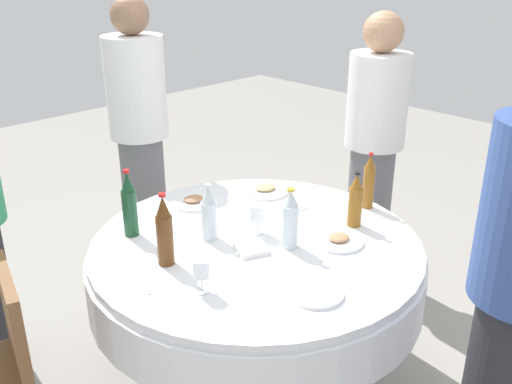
% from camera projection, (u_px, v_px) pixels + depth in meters
% --- Properties ---
extents(ground_plane, '(10.00, 10.00, 0.00)m').
position_uv_depth(ground_plane, '(256.00, 375.00, 2.81)').
color(ground_plane, gray).
extents(dining_table, '(1.47, 1.47, 0.74)m').
position_uv_depth(dining_table, '(256.00, 270.00, 2.58)').
color(dining_table, white).
rests_on(dining_table, ground_plane).
extents(bottle_clear_east, '(0.07, 0.07, 0.26)m').
position_uv_depth(bottle_clear_east, '(209.00, 214.00, 2.50)').
color(bottle_clear_east, silver).
rests_on(bottle_clear_east, dining_table).
extents(bottle_amber_west, '(0.06, 0.06, 0.26)m').
position_uv_depth(bottle_amber_west, '(355.00, 201.00, 2.62)').
color(bottle_amber_west, '#8C5619').
rests_on(bottle_amber_west, dining_table).
extents(bottle_brown_rear, '(0.07, 0.07, 0.31)m').
position_uv_depth(bottle_brown_rear, '(165.00, 232.00, 2.29)').
color(bottle_brown_rear, '#593314').
rests_on(bottle_brown_rear, dining_table).
extents(bottle_dark_green_front, '(0.07, 0.07, 0.31)m').
position_uv_depth(bottle_dark_green_front, '(129.00, 205.00, 2.52)').
color(bottle_dark_green_front, '#194728').
rests_on(bottle_dark_green_front, dining_table).
extents(bottle_clear_left, '(0.07, 0.07, 0.27)m').
position_uv_depth(bottle_clear_left, '(290.00, 220.00, 2.42)').
color(bottle_clear_left, silver).
rests_on(bottle_clear_left, dining_table).
extents(bottle_amber_far, '(0.06, 0.06, 0.28)m').
position_uv_depth(bottle_amber_far, '(369.00, 182.00, 2.80)').
color(bottle_amber_far, '#8C5619').
rests_on(bottle_amber_far, dining_table).
extents(wine_glass_front, '(0.07, 0.07, 0.14)m').
position_uv_depth(wine_glass_front, '(257.00, 213.00, 2.55)').
color(wine_glass_front, white).
rests_on(wine_glass_front, dining_table).
extents(wine_glass_left, '(0.07, 0.07, 0.14)m').
position_uv_depth(wine_glass_left, '(201.00, 269.00, 2.12)').
color(wine_glass_left, white).
rests_on(wine_glass_left, dining_table).
extents(plate_inner, '(0.22, 0.22, 0.04)m').
position_uv_depth(plate_inner, '(339.00, 240.00, 2.50)').
color(plate_inner, white).
rests_on(plate_inner, dining_table).
extents(plate_south, '(0.25, 0.25, 0.04)m').
position_uv_depth(plate_south, '(265.00, 190.00, 3.02)').
color(plate_south, white).
rests_on(plate_south, dining_table).
extents(plate_north, '(0.22, 0.22, 0.04)m').
position_uv_depth(plate_north, '(194.00, 201.00, 2.88)').
color(plate_north, white).
rests_on(plate_north, dining_table).
extents(plate_mid, '(0.21, 0.21, 0.02)m').
position_uv_depth(plate_mid, '(316.00, 293.00, 2.13)').
color(plate_mid, white).
rests_on(plate_mid, dining_table).
extents(spoon_west, '(0.07, 0.18, 0.00)m').
position_uv_depth(spoon_west, '(169.00, 224.00, 2.67)').
color(spoon_west, silver).
rests_on(spoon_west, dining_table).
extents(knife_rear, '(0.18, 0.03, 0.00)m').
position_uv_depth(knife_rear, '(296.00, 212.00, 2.79)').
color(knife_rear, silver).
rests_on(knife_rear, dining_table).
extents(knife_front, '(0.04, 0.18, 0.00)m').
position_uv_depth(knife_front, '(139.00, 284.00, 2.20)').
color(knife_front, silver).
rests_on(knife_front, dining_table).
extents(folded_napkin, '(0.16, 0.16, 0.02)m').
position_uv_depth(folded_napkin, '(251.00, 249.00, 2.43)').
color(folded_napkin, white).
rests_on(folded_napkin, dining_table).
extents(person_west, '(0.34, 0.34, 1.62)m').
position_uv_depth(person_west, '(374.00, 149.00, 3.33)').
color(person_west, slate).
rests_on(person_west, ground_plane).
extents(person_rear, '(0.34, 0.34, 1.69)m').
position_uv_depth(person_rear, '(140.00, 138.00, 3.38)').
color(person_rear, slate).
rests_on(person_rear, ground_plane).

